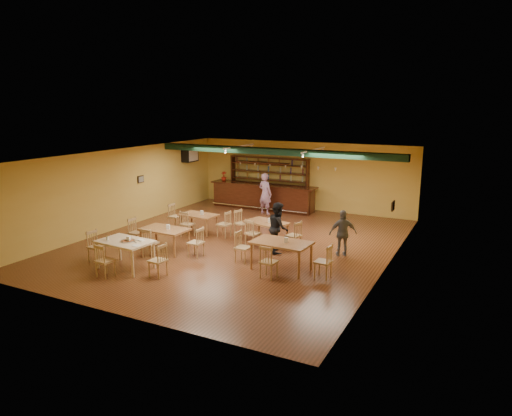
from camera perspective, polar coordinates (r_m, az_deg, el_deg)
The scene contains 23 objects.
floor at distance 15.86m, azimuth -2.24°, elevation -4.34°, with size 12.00×12.00×0.00m, color #4E2B16.
ceiling_beam at distance 17.75m, azimuth 2.11°, elevation 6.95°, with size 10.00×0.30×0.25m, color black.
track_rail_left at distance 19.09m, azimuth -2.08°, elevation 7.56°, with size 0.05×2.50×0.05m, color white.
track_rail_right at distance 17.77m, azimuth 7.06°, elevation 7.09°, with size 0.05×2.50×0.05m, color white.
ac_unit at distance 21.41m, azimuth -8.10°, elevation 6.41°, with size 0.34×0.70×0.48m, color white.
picture_left at distance 19.09m, azimuth -13.96°, elevation 3.45°, with size 0.04×0.34×0.28m, color black.
picture_right at distance 14.26m, azimuth 16.46°, elevation 0.25°, with size 0.04×0.34×0.28m, color black.
bar_counter at distance 20.87m, azimuth 0.84°, elevation 1.42°, with size 4.94×0.85×1.13m, color black.
back_bar_hutch at distance 21.32m, azimuth 1.59°, elevation 3.23°, with size 3.82×0.40×2.28m, color black.
poinsettia at distance 21.68m, azimuth -3.97°, elevation 3.91°, with size 0.24×0.24×0.43m, color #A51D0F.
dining_table_a at distance 17.24m, azimuth -7.01°, elevation -1.86°, with size 1.36×0.82×0.68m, color #925B33.
dining_table_b at distance 15.89m, azimuth 1.28°, elevation -2.95°, with size 1.44×0.86×0.72m, color #925B33.
dining_table_c at distance 15.21m, azimuth -11.09°, elevation -3.85°, with size 1.50×0.90×0.75m, color #925B33.
dining_table_d at distance 13.32m, azimuth 3.11°, elevation -5.86°, with size 1.65×0.99×0.83m, color #925B33.
near_table at distance 13.89m, azimuth -15.68°, elevation -5.52°, with size 1.55×1.00×0.83m, color beige.
pizza_tray at distance 13.70m, azimuth -15.44°, elevation -3.92°, with size 0.40×0.40×0.01m, color silver.
parmesan_shaker at distance 13.98m, azimuth -17.76°, elevation -3.54°, with size 0.07×0.07×0.11m, color #EAE5C6.
napkin_stack at distance 13.68m, azimuth -13.96°, elevation -3.83°, with size 0.20×0.15×0.03m, color white.
pizza_server at distance 13.63m, azimuth -14.77°, elevation -3.92°, with size 0.32×0.09×0.00m, color silver.
side_plate at distance 13.22m, azimuth -14.48°, elevation -4.47°, with size 0.22×0.22×0.01m, color white.
patron_bar at distance 19.86m, azimuth 1.13°, elevation 1.78°, with size 0.65×0.42×1.77m, color #A554B6.
patron_right_a at distance 14.75m, azimuth 2.74°, elevation -2.39°, with size 0.79×0.61×1.62m, color black.
patron_right_b at distance 14.64m, azimuth 10.61°, elevation -3.05°, with size 0.85×0.35×1.45m, color slate.
Camera 1 is at (7.41, -13.24, 4.65)m, focal length 32.63 mm.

